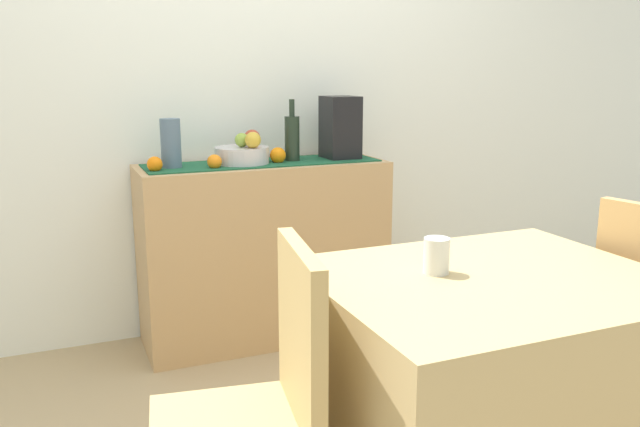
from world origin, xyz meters
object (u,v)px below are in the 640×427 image
coffee_maker (340,128)px  ceramic_vase (171,144)px  fruit_bowl (242,155)px  coffee_cup (436,256)px  sideboard_console (265,252)px  dining_table (486,394)px  wine_bottle (292,138)px

coffee_maker → ceramic_vase: (-0.84, 0.00, -0.04)m
fruit_bowl → coffee_maker: (0.51, 0.00, 0.11)m
fruit_bowl → coffee_cup: 1.43m
ceramic_vase → sideboard_console: bearing=0.0°
dining_table → coffee_cup: (-0.14, 0.09, 0.42)m
fruit_bowl → coffee_cup: fruit_bowl is taller
dining_table → coffee_cup: bearing=146.4°
fruit_bowl → ceramic_vase: (-0.33, 0.00, 0.07)m
fruit_bowl → dining_table: bearing=-78.5°
sideboard_console → wine_bottle: (0.15, 0.00, 0.56)m
sideboard_console → wine_bottle: size_ratio=3.95×
wine_bottle → dining_table: size_ratio=0.30×
sideboard_console → dining_table: 1.52m
wine_bottle → ceramic_vase: (-0.58, 0.00, -0.00)m
wine_bottle → ceramic_vase: bearing=180.0°
ceramic_vase → coffee_cup: (0.50, -1.41, -0.20)m
wine_bottle → coffee_cup: wine_bottle is taller
sideboard_console → coffee_maker: coffee_maker is taller
sideboard_console → ceramic_vase: 0.70m
fruit_bowl → dining_table: fruit_bowl is taller
coffee_cup → sideboard_console: bearing=92.8°
wine_bottle → coffee_cup: size_ratio=2.85×
dining_table → wine_bottle: bearing=92.0°
fruit_bowl → coffee_maker: bearing=0.0°
ceramic_vase → dining_table: ceramic_vase is taller
ceramic_vase → fruit_bowl: bearing=0.0°
ceramic_vase → dining_table: bearing=-67.1°
coffee_maker → fruit_bowl: bearing=180.0°
coffee_cup → coffee_maker: bearing=76.6°
sideboard_console → wine_bottle: bearing=0.0°
fruit_bowl → ceramic_vase: size_ratio=1.13×
wine_bottle → coffee_maker: 0.26m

